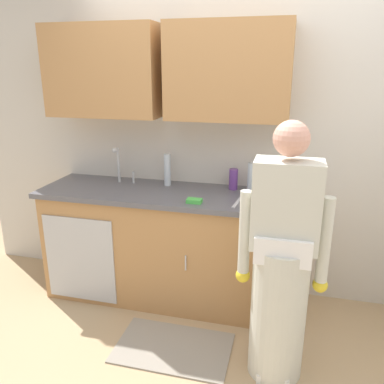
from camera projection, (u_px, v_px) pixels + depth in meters
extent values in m
plane|color=tan|center=(209.00, 360.00, 2.65)|extent=(9.00, 9.00, 0.00)
cube|color=beige|center=(238.00, 135.00, 3.21)|extent=(4.80, 0.10, 2.70)
cube|color=#B27F4C|center=(104.00, 71.00, 3.10)|extent=(0.91, 0.34, 0.70)
cube|color=#B27F4C|center=(228.00, 72.00, 2.86)|extent=(0.91, 0.34, 0.70)
cube|color=#B27F4C|center=(163.00, 247.00, 3.29)|extent=(1.90, 0.60, 0.90)
cube|color=#B7BABF|center=(80.00, 260.00, 3.16)|extent=(0.60, 0.01, 0.72)
cylinder|color=silver|center=(186.00, 263.00, 2.92)|extent=(0.01, 0.01, 0.12)
cylinder|color=silver|center=(243.00, 270.00, 2.82)|extent=(0.01, 0.01, 0.12)
cube|color=#595960|center=(161.00, 193.00, 3.15)|extent=(1.96, 0.66, 0.04)
cube|color=#B7BABF|center=(117.00, 190.00, 3.24)|extent=(0.50, 0.36, 0.03)
cylinder|color=#B7BABF|center=(119.00, 165.00, 3.33)|extent=(0.02, 0.02, 0.30)
sphere|color=#B7BABF|center=(115.00, 150.00, 3.24)|extent=(0.04, 0.04, 0.04)
cylinder|color=#B7BABF|center=(133.00, 177.00, 3.33)|extent=(0.02, 0.02, 0.10)
cube|color=white|center=(274.00, 368.00, 2.54)|extent=(0.20, 0.26, 0.06)
cylinder|color=beige|center=(278.00, 311.00, 2.44)|extent=(0.34, 0.34, 0.88)
cube|color=beige|center=(286.00, 205.00, 2.22)|extent=(0.38, 0.22, 0.52)
sphere|color=#DE9D87|center=(292.00, 139.00, 2.11)|extent=(0.20, 0.20, 0.20)
cube|color=white|center=(283.00, 253.00, 2.19)|extent=(0.32, 0.04, 0.16)
cylinder|color=beige|center=(245.00, 235.00, 2.36)|extent=(0.07, 0.07, 0.55)
sphere|color=yellow|center=(243.00, 275.00, 2.45)|extent=(0.09, 0.09, 0.09)
cylinder|color=beige|center=(325.00, 243.00, 2.25)|extent=(0.07, 0.07, 0.55)
sphere|color=yellow|center=(320.00, 285.00, 2.34)|extent=(0.09, 0.09, 0.09)
cube|color=gray|center=(173.00, 348.00, 2.76)|extent=(0.80, 0.50, 0.01)
cylinder|color=silver|center=(251.00, 177.00, 3.09)|extent=(0.06, 0.06, 0.23)
cylinder|color=silver|center=(167.00, 170.00, 3.25)|extent=(0.06, 0.06, 0.27)
cylinder|color=#66388C|center=(234.00, 179.00, 3.16)|extent=(0.07, 0.07, 0.17)
cylinder|color=white|center=(260.00, 192.00, 2.95)|extent=(0.08, 0.08, 0.09)
cube|color=silver|center=(237.00, 202.00, 2.87)|extent=(0.05, 0.24, 0.01)
cube|color=#4CBF4C|center=(194.00, 201.00, 2.86)|extent=(0.11, 0.07, 0.03)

